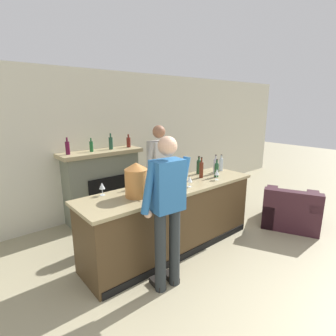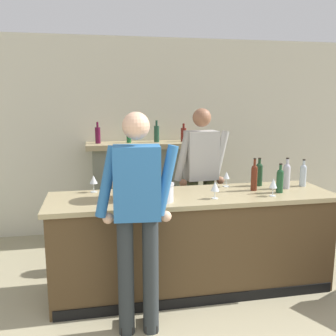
{
  "view_description": "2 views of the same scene",
  "coord_description": "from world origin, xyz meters",
  "px_view_note": "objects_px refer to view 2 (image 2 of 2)",
  "views": [
    {
      "loc": [
        -2.15,
        -0.37,
        2.14
      ],
      "look_at": [
        0.28,
        2.51,
        1.22
      ],
      "focal_mm": 28.0,
      "sensor_mm": 36.0,
      "label": 1
    },
    {
      "loc": [
        -0.71,
        -1.09,
        1.91
      ],
      "look_at": [
        0.06,
        2.73,
        1.19
      ],
      "focal_mm": 40.0,
      "sensor_mm": 36.0,
      "label": 2
    }
  ],
  "objects_px": {
    "person_customer": "(137,215)",
    "wine_bottle_cabernet_heavy": "(280,180)",
    "ice_bucket_steel": "(162,192)",
    "wine_bottle_rose_blush": "(146,178)",
    "wine_bottle_chardonnay_pale": "(303,174)",
    "wine_glass_mid_counter": "(93,180)",
    "wine_bottle_port_short": "(254,176)",
    "wine_bottle_merlot_tall": "(259,173)",
    "person_bartender": "(201,178)",
    "wine_bottle_riesling_slim": "(287,175)",
    "fireplace_stone": "(142,188)",
    "wine_glass_by_dispenser": "(273,184)",
    "copper_dispenser": "(128,175)",
    "wine_glass_near_bucket": "(215,187)",
    "wine_glass_front_left": "(226,176)"
  },
  "relations": [
    {
      "from": "wine_bottle_port_short",
      "to": "wine_bottle_merlot_tall",
      "type": "height_order",
      "value": "wine_bottle_port_short"
    },
    {
      "from": "person_bartender",
      "to": "wine_glass_near_bucket",
      "type": "xyz_separation_m",
      "value": [
        -0.11,
        -0.82,
        0.09
      ]
    },
    {
      "from": "wine_bottle_chardonnay_pale",
      "to": "fireplace_stone",
      "type": "bearing_deg",
      "value": 135.03
    },
    {
      "from": "person_customer",
      "to": "wine_bottle_merlot_tall",
      "type": "bearing_deg",
      "value": 31.26
    },
    {
      "from": "person_customer",
      "to": "copper_dispenser",
      "type": "bearing_deg",
      "value": 91.46
    },
    {
      "from": "person_bartender",
      "to": "copper_dispenser",
      "type": "distance_m",
      "value": 1.15
    },
    {
      "from": "ice_bucket_steel",
      "to": "wine_bottle_rose_blush",
      "type": "height_order",
      "value": "wine_bottle_rose_blush"
    },
    {
      "from": "fireplace_stone",
      "to": "wine_glass_by_dispenser",
      "type": "xyz_separation_m",
      "value": [
        1.03,
        -1.86,
        0.44
      ]
    },
    {
      "from": "copper_dispenser",
      "to": "wine_glass_front_left",
      "type": "relative_size",
      "value": 2.73
    },
    {
      "from": "wine_bottle_cabernet_heavy",
      "to": "wine_glass_mid_counter",
      "type": "height_order",
      "value": "wine_bottle_cabernet_heavy"
    },
    {
      "from": "ice_bucket_steel",
      "to": "wine_bottle_rose_blush",
      "type": "bearing_deg",
      "value": 101.16
    },
    {
      "from": "copper_dispenser",
      "to": "wine_bottle_chardonnay_pale",
      "type": "xyz_separation_m",
      "value": [
        1.89,
        0.15,
        -0.09
      ]
    },
    {
      "from": "wine_bottle_port_short",
      "to": "wine_bottle_riesling_slim",
      "type": "distance_m",
      "value": 0.37
    },
    {
      "from": "wine_bottle_port_short",
      "to": "wine_glass_front_left",
      "type": "bearing_deg",
      "value": 136.03
    },
    {
      "from": "wine_bottle_rose_blush",
      "to": "wine_bottle_riesling_slim",
      "type": "bearing_deg",
      "value": -7.37
    },
    {
      "from": "person_customer",
      "to": "wine_bottle_rose_blush",
      "type": "bearing_deg",
      "value": 77.74
    },
    {
      "from": "person_bartender",
      "to": "wine_glass_near_bucket",
      "type": "distance_m",
      "value": 0.84
    },
    {
      "from": "wine_bottle_merlot_tall",
      "to": "wine_glass_front_left",
      "type": "xyz_separation_m",
      "value": [
        -0.36,
        0.02,
        -0.02
      ]
    },
    {
      "from": "copper_dispenser",
      "to": "wine_glass_near_bucket",
      "type": "distance_m",
      "value": 0.82
    },
    {
      "from": "wine_bottle_chardonnay_pale",
      "to": "wine_glass_mid_counter",
      "type": "xyz_separation_m",
      "value": [
        -2.2,
        0.17,
        -0.01
      ]
    },
    {
      "from": "wine_glass_mid_counter",
      "to": "wine_bottle_cabernet_heavy",
      "type": "bearing_deg",
      "value": -11.77
    },
    {
      "from": "person_bartender",
      "to": "wine_bottle_merlot_tall",
      "type": "height_order",
      "value": "person_bartender"
    },
    {
      "from": "wine_bottle_rose_blush",
      "to": "wine_bottle_riesling_slim",
      "type": "relative_size",
      "value": 0.89
    },
    {
      "from": "wine_bottle_port_short",
      "to": "wine_glass_near_bucket",
      "type": "xyz_separation_m",
      "value": [
        -0.49,
        -0.23,
        -0.03
      ]
    },
    {
      "from": "wine_bottle_port_short",
      "to": "wine_bottle_riesling_slim",
      "type": "xyz_separation_m",
      "value": [
        0.37,
        0.02,
        -0.0
      ]
    },
    {
      "from": "copper_dispenser",
      "to": "wine_glass_mid_counter",
      "type": "bearing_deg",
      "value": 134.57
    },
    {
      "from": "ice_bucket_steel",
      "to": "wine_glass_near_bucket",
      "type": "height_order",
      "value": "ice_bucket_steel"
    },
    {
      "from": "wine_bottle_port_short",
      "to": "wine_bottle_rose_blush",
      "type": "bearing_deg",
      "value": 169.26
    },
    {
      "from": "ice_bucket_steel",
      "to": "wine_bottle_rose_blush",
      "type": "distance_m",
      "value": 0.44
    },
    {
      "from": "fireplace_stone",
      "to": "wine_glass_mid_counter",
      "type": "height_order",
      "value": "fireplace_stone"
    },
    {
      "from": "person_customer",
      "to": "wine_bottle_chardonnay_pale",
      "type": "xyz_separation_m",
      "value": [
        1.87,
        0.75,
        0.1
      ]
    },
    {
      "from": "ice_bucket_steel",
      "to": "wine_glass_near_bucket",
      "type": "xyz_separation_m",
      "value": [
        0.51,
        -0.0,
        0.03
      ]
    },
    {
      "from": "wine_bottle_merlot_tall",
      "to": "wine_glass_by_dispenser",
      "type": "bearing_deg",
      "value": -97.18
    },
    {
      "from": "wine_bottle_chardonnay_pale",
      "to": "wine_glass_mid_counter",
      "type": "distance_m",
      "value": 2.21
    },
    {
      "from": "wine_bottle_rose_blush",
      "to": "person_bartender",
      "type": "bearing_deg",
      "value": 29.26
    },
    {
      "from": "wine_bottle_port_short",
      "to": "wine_glass_near_bucket",
      "type": "height_order",
      "value": "wine_bottle_port_short"
    },
    {
      "from": "wine_bottle_rose_blush",
      "to": "wine_bottle_merlot_tall",
      "type": "relative_size",
      "value": 0.95
    },
    {
      "from": "wine_bottle_port_short",
      "to": "person_customer",
      "type": "bearing_deg",
      "value": -152.31
    },
    {
      "from": "wine_glass_front_left",
      "to": "wine_bottle_rose_blush",
      "type": "bearing_deg",
      "value": -179.61
    },
    {
      "from": "wine_bottle_port_short",
      "to": "wine_bottle_merlot_tall",
      "type": "relative_size",
      "value": 1.1
    },
    {
      "from": "person_customer",
      "to": "wine_bottle_cabernet_heavy",
      "type": "relative_size",
      "value": 6.16
    },
    {
      "from": "ice_bucket_steel",
      "to": "wine_glass_near_bucket",
      "type": "bearing_deg",
      "value": -0.48
    },
    {
      "from": "fireplace_stone",
      "to": "wine_bottle_chardonnay_pale",
      "type": "height_order",
      "value": "fireplace_stone"
    },
    {
      "from": "wine_bottle_chardonnay_pale",
      "to": "wine_bottle_merlot_tall",
      "type": "distance_m",
      "value": 0.47
    },
    {
      "from": "person_customer",
      "to": "wine_bottle_cabernet_heavy",
      "type": "height_order",
      "value": "person_customer"
    },
    {
      "from": "fireplace_stone",
      "to": "ice_bucket_steel",
      "type": "xyz_separation_m",
      "value": [
        -0.05,
        -1.84,
        0.4
      ]
    },
    {
      "from": "wine_bottle_rose_blush",
      "to": "wine_bottle_riesling_slim",
      "type": "height_order",
      "value": "wine_bottle_riesling_slim"
    },
    {
      "from": "person_customer",
      "to": "wine_bottle_chardonnay_pale",
      "type": "bearing_deg",
      "value": 21.76
    },
    {
      "from": "wine_bottle_rose_blush",
      "to": "wine_bottle_merlot_tall",
      "type": "height_order",
      "value": "wine_bottle_merlot_tall"
    },
    {
      "from": "wine_glass_near_bucket",
      "to": "person_bartender",
      "type": "bearing_deg",
      "value": 82.74
    }
  ]
}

